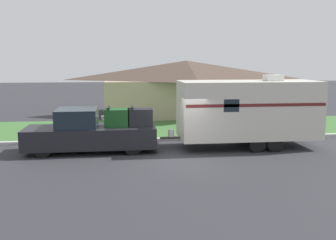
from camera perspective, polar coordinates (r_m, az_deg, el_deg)
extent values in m
plane|color=#2D2D33|center=(16.10, 1.92, -5.90)|extent=(120.00, 120.00, 0.00)
cube|color=#ADADA8|center=(19.69, 0.24, -2.93)|extent=(80.00, 0.30, 0.14)
cube|color=#3D6B33|center=(23.26, -0.88, -1.22)|extent=(80.00, 7.00, 0.03)
cube|color=tan|center=(29.58, 2.79, 3.59)|extent=(12.45, 6.90, 2.72)
pyramid|color=#4C3D33|center=(29.46, 2.82, 7.63)|extent=(13.44, 7.45, 1.45)
cube|color=#4C3828|center=(26.27, 4.04, 2.22)|extent=(1.00, 0.06, 2.10)
cylinder|color=black|center=(17.08, -18.59, -4.03)|extent=(0.86, 0.28, 0.86)
cylinder|color=black|center=(18.74, -17.54, -2.85)|extent=(0.86, 0.28, 0.86)
cylinder|color=black|center=(16.72, -5.39, -3.86)|extent=(0.86, 0.28, 0.86)
cylinder|color=black|center=(18.42, -5.54, -2.67)|extent=(0.86, 0.28, 0.86)
cube|color=black|center=(17.72, -15.58, -2.54)|extent=(3.46, 2.09, 0.92)
cube|color=#19232D|center=(17.48, -13.69, 0.30)|extent=(1.80, 1.93, 0.84)
cube|color=black|center=(17.51, -5.99, -2.39)|extent=(2.44, 2.09, 0.92)
cube|color=#333333|center=(17.65, -1.82, -3.39)|extent=(0.12, 1.88, 0.20)
cube|color=#194C1E|center=(17.36, -7.81, 0.36)|extent=(1.12, 0.88, 0.80)
cube|color=black|center=(17.31, -9.03, 1.91)|extent=(0.10, 0.97, 0.08)
cube|color=black|center=(17.38, -4.27, 0.42)|extent=(1.12, 0.88, 0.80)
cube|color=black|center=(17.30, -5.48, 1.97)|extent=(0.10, 0.97, 0.08)
cylinder|color=black|center=(17.59, 13.44, -3.60)|extent=(0.76, 0.22, 0.76)
cylinder|color=black|center=(19.60, 11.24, -2.24)|extent=(0.76, 0.22, 0.76)
cylinder|color=black|center=(17.89, 15.94, -3.49)|extent=(0.76, 0.22, 0.76)
cylinder|color=black|center=(19.88, 13.52, -2.16)|extent=(0.76, 0.22, 0.76)
cube|color=beige|center=(18.32, 12.10, 1.61)|extent=(6.60, 2.46, 2.70)
cube|color=#5B1E1E|center=(17.12, 13.48, 2.20)|extent=(6.46, 0.01, 0.14)
cube|color=#383838|center=(17.68, 0.32, -2.73)|extent=(0.94, 0.12, 0.10)
cylinder|color=silver|center=(17.64, 0.47, -2.00)|extent=(0.28, 0.28, 0.36)
cube|color=silver|center=(18.61, 15.73, 6.20)|extent=(0.80, 0.68, 0.28)
cube|color=#19232D|center=(16.74, 9.66, 2.17)|extent=(0.70, 0.01, 0.56)
cylinder|color=brown|center=(20.24, -9.41, -1.43)|extent=(0.09, 0.09, 1.04)
cube|color=#B2B2B2|center=(20.13, -9.45, 0.33)|extent=(0.48, 0.20, 0.22)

